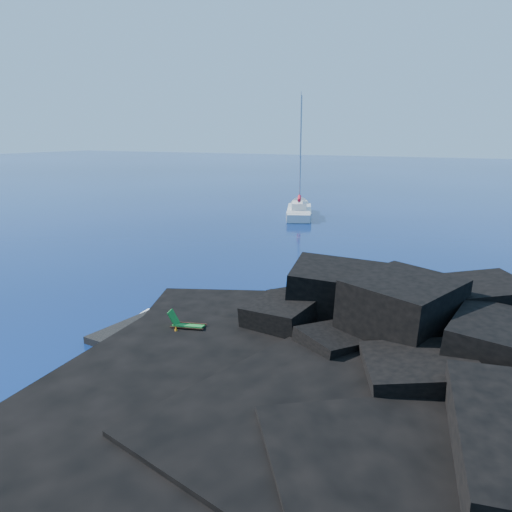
% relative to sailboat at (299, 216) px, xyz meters
% --- Properties ---
extents(ground, '(400.00, 400.00, 0.00)m').
position_rel_sailboat_xyz_m(ground, '(4.75, -37.48, 0.00)').
color(ground, black).
rests_on(ground, ground).
extents(headland, '(24.00, 24.00, 3.60)m').
position_rel_sailboat_xyz_m(headland, '(17.75, -34.48, 0.00)').
color(headland, black).
rests_on(headland, ground).
extents(beach, '(9.08, 6.86, 0.70)m').
position_rel_sailboat_xyz_m(beach, '(9.25, -36.98, 0.00)').
color(beach, black).
rests_on(beach, ground).
extents(surf_foam, '(10.00, 8.00, 0.06)m').
position_rel_sailboat_xyz_m(surf_foam, '(9.75, -32.48, 0.00)').
color(surf_foam, white).
rests_on(surf_foam, ground).
extents(sailboat, '(7.42, 13.53, 14.06)m').
position_rel_sailboat_xyz_m(sailboat, '(0.00, 0.00, 0.00)').
color(sailboat, silver).
rests_on(sailboat, ground).
extents(deck_chair, '(1.84, 1.17, 1.17)m').
position_rel_sailboat_xyz_m(deck_chair, '(8.90, -36.87, 0.93)').
color(deck_chair, '#1A782A').
rests_on(deck_chair, beach).
extents(towel, '(1.92, 1.16, 0.05)m').
position_rel_sailboat_xyz_m(towel, '(8.93, -36.91, 0.37)').
color(towel, silver).
rests_on(towel, beach).
extents(sunbather, '(1.75, 0.72, 0.23)m').
position_rel_sailboat_xyz_m(sunbather, '(8.93, -36.91, 0.51)').
color(sunbather, '#E0AB75').
rests_on(sunbather, towel).
extents(marker_cone, '(0.43, 0.43, 0.50)m').
position_rel_sailboat_xyz_m(marker_cone, '(8.61, -37.50, 0.60)').
color(marker_cone, orange).
rests_on(marker_cone, beach).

